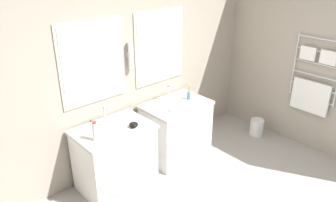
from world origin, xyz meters
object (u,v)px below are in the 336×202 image
Objects in this scene: vanity_left at (117,158)px; flower_vase at (189,93)px; amenity_bowl at (134,125)px; toiletry_bottle at (95,131)px; vanity_right at (178,130)px; waste_bin at (257,127)px.

vanity_left is 3.78× the size of flower_vase.
toiletry_bottle is at bearing 175.16° from amenity_bowl.
amenity_bowl is (0.19, -0.10, 0.42)m from vanity_left.
vanity_left is at bearing 180.00° from vanity_right.
vanity_left is 0.57m from toiletry_bottle.
toiletry_bottle is 0.96× the size of flower_vase.
vanity_left is 2.36m from waste_bin.
waste_bin is (2.59, -0.35, -0.76)m from toiletry_bottle.
vanity_right is 3.92× the size of toiletry_bottle.
waste_bin is (1.09, -0.43, -0.75)m from flower_vase.
toiletry_bottle is at bearing -176.71° from flower_vase.
flower_vase is at bearing 6.40° from vanity_right.
flower_vase is 0.89× the size of waste_bin.
waste_bin is (2.12, -0.31, -0.69)m from amenity_bowl.
toiletry_bottle reaches higher than vanity_right.
vanity_left is 0.47m from amenity_bowl.
waste_bin is (2.31, -0.41, -0.27)m from vanity_left.
toiletry_bottle is 0.48m from amenity_bowl.
toiletry_bottle is 1.50m from flower_vase.
flower_vase reaches higher than vanity_right.
vanity_right is at bearing -173.60° from flower_vase.
flower_vase is at bearing 1.16° from vanity_left.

